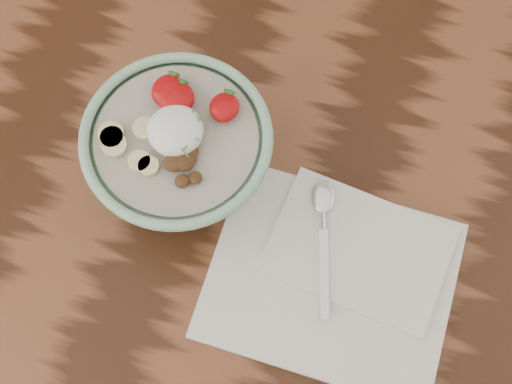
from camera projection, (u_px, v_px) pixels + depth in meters
table at (343, 215)px, 95.89cm from camera, size 160.00×90.00×75.00cm
breakfast_bowl at (180, 153)px, 81.06cm from camera, size 21.17×21.17×14.26cm
napkin at (337, 274)px, 82.81cm from camera, size 27.98×23.51×1.71cm
spoon at (324, 215)px, 83.87cm from camera, size 6.61×16.55×0.88cm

